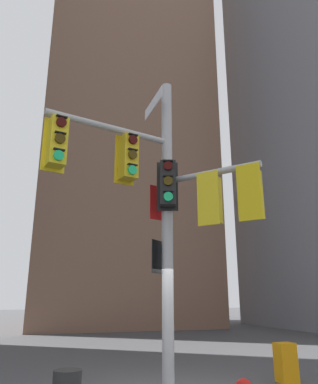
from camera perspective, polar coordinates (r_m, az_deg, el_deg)
building_mid_block at (r=33.69m, az=-5.72°, el=15.23°), size 12.32×12.32×38.71m
signal_pole_assembly at (r=7.92m, az=0.77°, el=-0.59°), size 4.35×2.45×7.01m
newspaper_box at (r=10.04m, az=19.08°, el=-23.68°), size 0.45×0.36×0.87m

